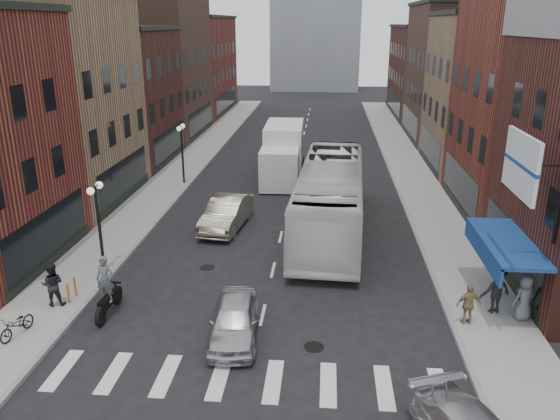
% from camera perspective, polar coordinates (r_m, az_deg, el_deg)
% --- Properties ---
extents(ground, '(160.00, 160.00, 0.00)m').
position_cam_1_polar(ground, '(20.27, -2.16, -12.31)').
color(ground, black).
rests_on(ground, ground).
extents(sidewalk_left, '(3.00, 74.00, 0.15)m').
position_cam_1_polar(sidewalk_left, '(41.94, -10.08, 4.29)').
color(sidewalk_left, gray).
rests_on(sidewalk_left, ground).
extents(sidewalk_right, '(3.00, 74.00, 0.15)m').
position_cam_1_polar(sidewalk_right, '(41.02, 13.59, 3.72)').
color(sidewalk_right, gray).
rests_on(sidewalk_right, ground).
extents(curb_left, '(0.20, 74.00, 0.16)m').
position_cam_1_polar(curb_left, '(41.60, -8.07, 4.17)').
color(curb_left, gray).
rests_on(curb_left, ground).
extents(curb_right, '(0.20, 74.00, 0.16)m').
position_cam_1_polar(curb_right, '(40.84, 11.50, 3.70)').
color(curb_right, gray).
rests_on(curb_right, ground).
extents(crosswalk_stripes, '(12.00, 2.20, 0.01)m').
position_cam_1_polar(crosswalk_stripes, '(17.80, -3.39, -17.31)').
color(crosswalk_stripes, silver).
rests_on(crosswalk_stripes, ground).
extents(bldg_left_mid_a, '(10.30, 10.20, 12.30)m').
position_cam_1_polar(bldg_left_mid_a, '(35.88, -24.22, 10.38)').
color(bldg_left_mid_a, '#8D6D4E').
rests_on(bldg_left_mid_a, ground).
extents(bldg_left_mid_b, '(10.30, 10.20, 10.30)m').
position_cam_1_polar(bldg_left_mid_b, '(44.95, -17.99, 11.25)').
color(bldg_left_mid_b, '#421D17').
rests_on(bldg_left_mid_b, ground).
extents(bldg_left_far_a, '(10.30, 12.20, 13.30)m').
position_cam_1_polar(bldg_left_far_a, '(55.08, -13.74, 14.47)').
color(bldg_left_far_a, '#523329').
rests_on(bldg_left_far_a, ground).
extents(bldg_left_far_b, '(10.30, 16.20, 11.30)m').
position_cam_1_polar(bldg_left_far_b, '(68.55, -9.95, 14.68)').
color(bldg_left_far_b, maroon).
rests_on(bldg_left_far_b, ground).
extents(bldg_right_mid_b, '(10.30, 10.20, 11.30)m').
position_cam_1_polar(bldg_right_mid_b, '(43.38, 22.46, 11.17)').
color(bldg_right_mid_b, '#8D6D4E').
rests_on(bldg_right_mid_b, ground).
extents(bldg_right_far_a, '(10.30, 12.20, 12.30)m').
position_cam_1_polar(bldg_right_far_a, '(53.88, 19.16, 13.36)').
color(bldg_right_far_a, '#523329').
rests_on(bldg_right_far_a, ground).
extents(bldg_right_far_b, '(10.30, 16.20, 10.30)m').
position_cam_1_polar(bldg_right_far_b, '(67.60, 16.28, 13.74)').
color(bldg_right_far_b, '#421D17').
rests_on(bldg_right_far_b, ground).
extents(awning_blue, '(1.80, 5.00, 0.78)m').
position_cam_1_polar(awning_blue, '(22.23, 22.13, -3.29)').
color(awning_blue, navy).
rests_on(awning_blue, ground).
extents(billboard_sign, '(1.52, 3.00, 3.70)m').
position_cam_1_polar(billboard_sign, '(19.29, 24.09, 4.16)').
color(billboard_sign, black).
rests_on(billboard_sign, ground).
extents(streetlamp_near, '(0.32, 1.22, 4.11)m').
position_cam_1_polar(streetlamp_near, '(24.48, -18.52, -0.14)').
color(streetlamp_near, black).
rests_on(streetlamp_near, ground).
extents(streetlamp_far, '(0.32, 1.22, 4.11)m').
position_cam_1_polar(streetlamp_far, '(37.25, -10.23, 6.92)').
color(streetlamp_far, black).
rests_on(streetlamp_far, ground).
extents(bike_rack, '(0.08, 0.68, 0.80)m').
position_cam_1_polar(bike_rack, '(23.18, -20.93, -7.84)').
color(bike_rack, '#D8590C').
rests_on(bike_rack, sidewalk_left).
extents(box_truck, '(2.69, 8.50, 3.69)m').
position_cam_1_polar(box_truck, '(38.55, 0.30, 5.97)').
color(box_truck, white).
rests_on(box_truck, ground).
extents(motorcycle_rider, '(0.69, 2.38, 2.42)m').
position_cam_1_polar(motorcycle_rider, '(21.57, -17.68, -7.79)').
color(motorcycle_rider, black).
rests_on(motorcycle_rider, ground).
extents(transit_bus, '(3.83, 13.68, 3.77)m').
position_cam_1_polar(transit_bus, '(28.56, 5.28, 1.32)').
color(transit_bus, silver).
rests_on(transit_bus, ground).
extents(sedan_left_near, '(1.95, 4.21, 1.40)m').
position_cam_1_polar(sedan_left_near, '(19.49, -4.79, -11.37)').
color(sedan_left_near, silver).
rests_on(sedan_left_near, ground).
extents(sedan_left_far, '(2.35, 5.19, 1.65)m').
position_cam_1_polar(sedan_left_far, '(29.39, -5.61, -0.35)').
color(sedan_left_far, '#A6A087').
rests_on(sedan_left_far, ground).
extents(parked_bicycle, '(0.87, 1.65, 0.82)m').
position_cam_1_polar(parked_bicycle, '(21.45, -25.79, -10.77)').
color(parked_bicycle, black).
rests_on(parked_bicycle, sidewalk_left).
extents(ped_left_solo, '(0.93, 0.66, 1.73)m').
position_cam_1_polar(ped_left_solo, '(22.84, -22.68, -7.20)').
color(ped_left_solo, black).
rests_on(ped_left_solo, sidewalk_left).
extents(ped_right_a, '(1.36, 0.98, 1.90)m').
position_cam_1_polar(ped_right_a, '(22.11, 21.61, -7.69)').
color(ped_right_a, black).
rests_on(ped_right_a, sidewalk_right).
extents(ped_right_b, '(0.99, 0.63, 1.57)m').
position_cam_1_polar(ped_right_b, '(21.03, 19.11, -9.29)').
color(ped_right_b, olive).
rests_on(ped_right_b, sidewalk_right).
extents(ped_right_c, '(1.03, 0.88, 1.79)m').
position_cam_1_polar(ped_right_c, '(22.01, 24.20, -8.33)').
color(ped_right_c, slate).
rests_on(ped_right_c, sidewalk_right).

